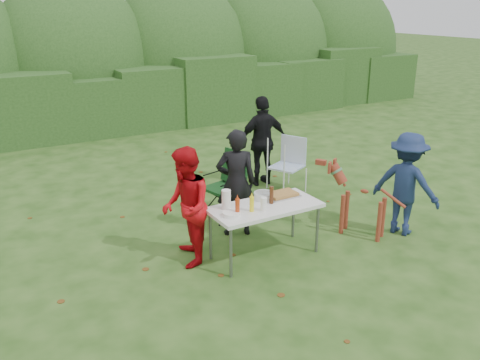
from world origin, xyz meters
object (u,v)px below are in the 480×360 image
folding_table (265,209)px  person_red_jacket (186,207)px  mustard_bottle (252,204)px  paper_towel_roll (226,200)px  beer_bottle (271,195)px  ketchup_bottle (237,207)px  child (406,184)px  camping_chair (225,184)px  lawn_chair (287,165)px  person_cook (236,183)px  person_black_puffy (263,141)px  dog (364,202)px

folding_table → person_red_jacket: size_ratio=0.95×
mustard_bottle → paper_towel_roll: bearing=135.9°
person_red_jacket → beer_bottle: (1.10, -0.33, 0.07)m
person_red_jacket → ketchup_bottle: (0.51, -0.45, 0.06)m
child → mustard_bottle: child is taller
camping_chair → lawn_chair: camping_chair is taller
person_cook → person_black_puffy: bearing=-111.1°
folding_table → camping_chair: 1.53m
dog → beer_bottle: (-1.49, 0.20, 0.33)m
beer_bottle → dog: bearing=-7.8°
dog → camping_chair: bearing=10.0°
person_red_jacket → ketchup_bottle: 0.68m
person_black_puffy → ketchup_bottle: 3.26m
person_red_jacket → dog: 2.66m
person_red_jacket → paper_towel_roll: (0.49, -0.20, 0.08)m
dog → person_black_puffy: bearing=-28.2°
ketchup_bottle → beer_bottle: 0.60m
dog → ketchup_bottle: (-2.08, 0.09, 0.32)m
person_cook → camping_chair: size_ratio=1.54×
person_red_jacket → mustard_bottle: person_red_jacket is taller
person_black_puffy → camping_chair: bearing=41.2°
dog → lawn_chair: (0.13, 2.13, -0.04)m
paper_towel_roll → ketchup_bottle: bearing=-84.7°
person_red_jacket → mustard_bottle: bearing=77.2°
camping_chair → ketchup_bottle: 1.77m
camping_chair → paper_towel_roll: bearing=47.9°
folding_table → child: size_ratio=0.97×
child → ketchup_bottle: bearing=60.3°
person_red_jacket → camping_chair: (1.19, 1.15, -0.27)m
dog → ketchup_bottle: bearing=57.9°
person_cook → child: (2.18, -1.22, -0.03)m
dog → ketchup_bottle: size_ratio=5.05×
dog → lawn_chair: 2.14m
child → camping_chair: bearing=23.2°
person_cook → dog: size_ratio=1.45×
person_cook → mustard_bottle: person_cook is taller
lawn_chair → mustard_bottle: 2.86m
beer_bottle → person_red_jacket: bearing=163.1°
person_cook → lawn_chair: person_cook is taller
camping_chair → mustard_bottle: camping_chair is taller
dog → lawn_chair: bearing=-33.1°
camping_chair → paper_towel_roll: size_ratio=4.03×
dog → ketchup_bottle: 2.11m
person_red_jacket → person_black_puffy: bearing=147.8°
folding_table → beer_bottle: 0.21m
lawn_chair → mustard_bottle: size_ratio=4.91×
camping_chair → ketchup_bottle: bearing=52.5°
person_red_jacket → ketchup_bottle: size_ratio=7.19×
person_red_jacket → beer_bottle: size_ratio=6.59×
dog → paper_towel_roll: dog is taller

